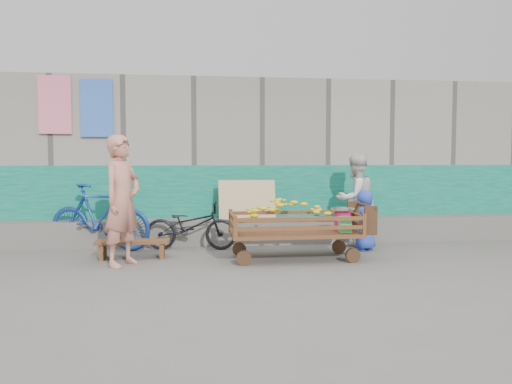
{
  "coord_description": "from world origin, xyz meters",
  "views": [
    {
      "loc": [
        -0.64,
        -6.47,
        1.5
      ],
      "look_at": [
        0.33,
        1.2,
        1.0
      ],
      "focal_mm": 35.0,
      "sensor_mm": 36.0,
      "label": 1
    }
  ],
  "objects": [
    {
      "name": "bench",
      "position": [
        -1.56,
        1.22,
        0.2
      ],
      "size": [
        1.11,
        0.33,
        0.28
      ],
      "color": "#513618",
      "rests_on": "ground"
    },
    {
      "name": "building_wall",
      "position": [
        -0.0,
        4.05,
        1.47
      ],
      "size": [
        12.0,
        3.5,
        3.0
      ],
      "color": "gray",
      "rests_on": "ground"
    },
    {
      "name": "child",
      "position": [
        2.18,
        1.44,
        0.5
      ],
      "size": [
        0.58,
        0.52,
        1.0
      ],
      "primitive_type": "imported",
      "rotation": [
        0.0,
        0.0,
        3.67
      ],
      "color": "#2B45BB",
      "rests_on": "ground"
    },
    {
      "name": "bicycle_blue",
      "position": [
        -2.19,
        2.04,
        0.55
      ],
      "size": [
        1.9,
        1.14,
        1.1
      ],
      "primitive_type": "imported",
      "rotation": [
        0.0,
        0.0,
        1.21
      ],
      "color": "navy",
      "rests_on": "ground"
    },
    {
      "name": "ground",
      "position": [
        0.0,
        0.0,
        0.0
      ],
      "size": [
        80.0,
        80.0,
        0.0
      ],
      "primitive_type": "plane",
      "color": "#605D57",
      "rests_on": "ground"
    },
    {
      "name": "bicycle_dark",
      "position": [
        -0.69,
        1.85,
        0.4
      ],
      "size": [
        1.58,
        0.73,
        0.8
      ],
      "primitive_type": "imported",
      "rotation": [
        0.0,
        0.0,
        1.44
      ],
      "color": "black",
      "rests_on": "ground"
    },
    {
      "name": "banana_cart",
      "position": [
        0.83,
        0.85,
        0.61
      ],
      "size": [
        2.11,
        0.96,
        0.9
      ],
      "color": "#513618",
      "rests_on": "ground"
    },
    {
      "name": "vendor_man",
      "position": [
        -1.64,
        0.72,
        0.93
      ],
      "size": [
        0.73,
        0.81,
        1.85
      ],
      "primitive_type": "imported",
      "rotation": [
        0.0,
        0.0,
        1.02
      ],
      "color": "tan",
      "rests_on": "ground"
    },
    {
      "name": "woman",
      "position": [
        2.18,
        1.94,
        0.81
      ],
      "size": [
        0.96,
        0.86,
        1.61
      ],
      "primitive_type": "imported",
      "rotation": [
        0.0,
        0.0,
        3.54
      ],
      "color": "silver",
      "rests_on": "ground"
    }
  ]
}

